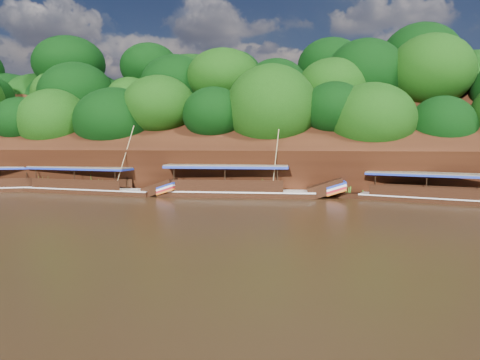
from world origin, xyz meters
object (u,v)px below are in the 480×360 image
Objects in this scene: boat_1 at (246,189)px; boat_3 at (3,186)px; boat_0 at (448,196)px; boat_2 at (96,187)px.

boat_3 is at bearing 176.39° from boat_1.
boat_2 reaches higher than boat_0.
boat_2 is at bearing -164.16° from boat_0.
boat_1 is 13.09m from boat_2.
boat_0 is at bearing -7.73° from boat_1.
boat_1 reaches higher than boat_3.
boat_1 reaches higher than boat_0.
boat_2 is 1.20× the size of boat_3.
boat_1 is 1.03× the size of boat_2.
boat_0 is 37.40m from boat_3.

